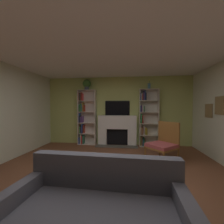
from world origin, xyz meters
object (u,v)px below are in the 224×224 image
(fireplace, at_px, (117,129))
(bookshelf_left, at_px, (85,118))
(couch, at_px, (98,214))
(vase_with_flowers, at_px, (149,86))
(tv, at_px, (117,108))
(coffee_table, at_px, (108,176))
(armchair, at_px, (164,142))
(bookshelf_right, at_px, (146,119))
(potted_plant, at_px, (87,84))

(fireplace, distance_m, bookshelf_left, 1.32)
(fireplace, distance_m, couch, 4.07)
(bookshelf_left, height_order, vase_with_flowers, vase_with_flowers)
(fireplace, bearing_deg, tv, 90.00)
(couch, distance_m, coffee_table, 0.76)
(couch, relative_size, coffee_table, 2.02)
(couch, relative_size, armchair, 1.84)
(couch, bearing_deg, coffee_table, 90.16)
(bookshelf_left, bearing_deg, armchair, -31.58)
(bookshelf_right, relative_size, armchair, 2.01)
(fireplace, height_order, coffee_table, fireplace)
(bookshelf_right, relative_size, coffee_table, 2.22)
(bookshelf_left, height_order, couch, bookshelf_left)
(couch, bearing_deg, bookshelf_left, 108.75)
(tv, xyz_separation_m, bookshelf_right, (1.08, -0.09, -0.39))
(armchair, bearing_deg, coffee_table, -125.58)
(coffee_table, bearing_deg, fireplace, 92.27)
(bookshelf_right, distance_m, vase_with_flowers, 1.21)
(fireplace, relative_size, tv, 1.65)
(bookshelf_left, xyz_separation_m, vase_with_flowers, (2.42, -0.05, 1.21))
(fireplace, distance_m, tv, 0.81)
(potted_plant, distance_m, coffee_table, 4.04)
(armchair, xyz_separation_m, coffee_table, (-1.23, -1.72, -0.18))
(fireplace, xyz_separation_m, bookshelf_right, (1.08, 0.01, 0.42))
(tv, relative_size, vase_with_flowers, 2.57)
(fireplace, xyz_separation_m, tv, (0.00, 0.09, 0.80))
(fireplace, height_order, tv, tv)
(fireplace, xyz_separation_m, potted_plant, (-1.17, -0.03, 1.72))
(tv, distance_m, potted_plant, 1.49)
(couch, bearing_deg, vase_with_flowers, 75.62)
(tv, bearing_deg, potted_plant, -174.13)
(bookshelf_left, distance_m, couch, 4.37)
(bookshelf_left, height_order, bookshelf_right, same)
(tv, distance_m, bookshelf_left, 1.32)
(potted_plant, relative_size, couch, 0.21)
(vase_with_flowers, bearing_deg, couch, -104.38)
(potted_plant, bearing_deg, bookshelf_right, 0.85)
(bookshelf_left, xyz_separation_m, couch, (1.39, -4.08, -0.73))
(armchair, distance_m, coffee_table, 2.12)
(armchair, relative_size, coffee_table, 1.10)
(vase_with_flowers, distance_m, couch, 4.59)
(coffee_table, bearing_deg, bookshelf_right, 73.98)
(fireplace, height_order, vase_with_flowers, vase_with_flowers)
(bookshelf_right, bearing_deg, potted_plant, -179.15)
(armchair, bearing_deg, potted_plant, 148.39)
(bookshelf_right, distance_m, armchair, 1.69)
(couch, height_order, coffee_table, couch)
(bookshelf_right, bearing_deg, bookshelf_left, 179.57)
(vase_with_flowers, height_order, coffee_table, vase_with_flowers)
(fireplace, height_order, armchair, fireplace)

